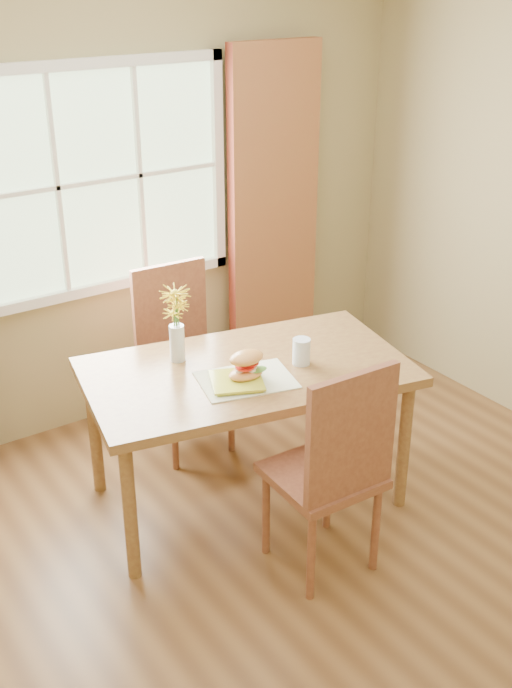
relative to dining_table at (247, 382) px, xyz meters
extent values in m
cube|color=brown|center=(-0.18, -0.65, -0.71)|extent=(4.20, 3.80, 0.02)
cube|color=#9D8E5E|center=(-0.18, 1.26, 0.65)|extent=(4.20, 0.02, 2.70)
cube|color=#A1BF90|center=(-0.18, 1.23, 0.80)|extent=(1.50, 0.02, 1.20)
cube|color=white|center=(-0.18, 1.20, 1.43)|extent=(1.62, 0.04, 0.06)
cube|color=white|center=(-0.18, 1.20, 0.17)|extent=(1.62, 0.04, 0.06)
cube|color=white|center=(0.60, 1.20, 0.80)|extent=(0.06, 0.04, 1.32)
cube|color=white|center=(-0.18, 1.21, 0.80)|extent=(1.50, 0.03, 0.02)
cube|color=maroon|center=(0.97, 1.13, 0.40)|extent=(0.65, 0.08, 2.20)
cube|color=olive|center=(0.00, 0.00, 0.06)|extent=(1.76, 1.21, 0.05)
cylinder|color=olive|center=(-0.78, -0.22, -0.34)|extent=(0.06, 0.06, 0.73)
cylinder|color=olive|center=(0.63, -0.51, -0.34)|extent=(0.06, 0.06, 0.73)
cylinder|color=olive|center=(-0.63, 0.51, -0.34)|extent=(0.06, 0.06, 0.73)
cylinder|color=olive|center=(0.78, 0.22, -0.34)|extent=(0.06, 0.06, 0.73)
cube|color=brown|center=(0.00, -0.62, -0.21)|extent=(0.47, 0.47, 0.04)
cube|color=brown|center=(-0.01, -0.83, 0.10)|extent=(0.46, 0.05, 0.59)
cylinder|color=brown|center=(-0.19, -0.80, -0.47)|extent=(0.04, 0.04, 0.47)
cylinder|color=brown|center=(0.18, -0.81, -0.47)|extent=(0.04, 0.04, 0.47)
cylinder|color=brown|center=(-0.18, -0.43, -0.47)|extent=(0.04, 0.04, 0.47)
cylinder|color=brown|center=(0.19, -0.44, -0.47)|extent=(0.04, 0.04, 0.47)
cube|color=brown|center=(0.00, 0.62, -0.22)|extent=(0.47, 0.47, 0.04)
cube|color=brown|center=(0.01, 0.82, 0.09)|extent=(0.45, 0.06, 0.58)
cylinder|color=brown|center=(-0.19, 0.45, -0.47)|extent=(0.04, 0.04, 0.46)
cylinder|color=brown|center=(0.17, 0.43, -0.47)|extent=(0.04, 0.04, 0.46)
cylinder|color=brown|center=(-0.17, 0.81, -0.47)|extent=(0.04, 0.04, 0.46)
cylinder|color=brown|center=(0.19, 0.79, -0.47)|extent=(0.04, 0.04, 0.46)
cube|color=#ECEFCA|center=(-0.08, -0.11, 0.08)|extent=(0.52, 0.43, 0.01)
cube|color=gold|center=(-0.14, -0.12, 0.09)|extent=(0.32, 0.32, 0.01)
ellipsoid|color=#EF9C51|center=(-0.08, -0.12, 0.12)|extent=(0.18, 0.13, 0.05)
ellipsoid|color=#4C8C2D|center=(-0.03, -0.14, 0.14)|extent=(0.10, 0.07, 0.01)
cylinder|color=red|center=(-0.09, -0.12, 0.16)|extent=(0.10, 0.10, 0.01)
cylinder|color=red|center=(-0.06, -0.11, 0.17)|extent=(0.09, 0.09, 0.01)
ellipsoid|color=#EF9C51|center=(-0.08, -0.12, 0.21)|extent=(0.18, 0.13, 0.06)
cylinder|color=silver|center=(0.25, -0.12, 0.15)|extent=(0.09, 0.09, 0.14)
cylinder|color=silver|center=(0.25, -0.12, 0.14)|extent=(0.08, 0.08, 0.11)
cylinder|color=silver|center=(-0.24, 0.27, 0.18)|extent=(0.08, 0.08, 0.19)
cylinder|color=silver|center=(-0.24, 0.27, 0.13)|extent=(0.07, 0.07, 0.10)
cylinder|color=#3D7028|center=(-0.24, 0.27, 0.26)|extent=(0.01, 0.01, 0.36)
cylinder|color=#3D7028|center=(-0.23, 0.26, 0.23)|extent=(0.01, 0.01, 0.30)
cylinder|color=#3D7028|center=(-0.25, 0.28, 0.21)|extent=(0.01, 0.01, 0.26)
cylinder|color=#3D7028|center=(-0.24, 0.27, 0.25)|extent=(0.01, 0.01, 0.33)
camera|label=1|loc=(-1.98, -2.98, 1.93)|focal=42.00mm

